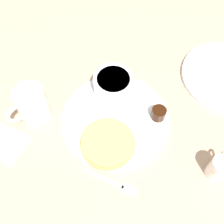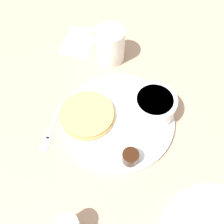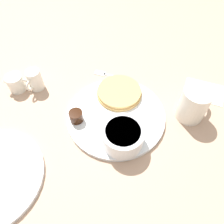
% 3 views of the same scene
% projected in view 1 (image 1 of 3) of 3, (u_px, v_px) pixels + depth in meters
% --- Properties ---
extents(ground_plane, '(4.00, 4.00, 0.00)m').
position_uv_depth(ground_plane, '(115.00, 121.00, 0.73)').
color(ground_plane, tan).
extents(plate, '(0.28, 0.28, 0.01)m').
position_uv_depth(plate, '(115.00, 120.00, 0.73)').
color(plate, white).
rests_on(plate, ground_plane).
extents(pancake_stack, '(0.13, 0.13, 0.02)m').
position_uv_depth(pancake_stack, '(108.00, 143.00, 0.68)').
color(pancake_stack, tan).
rests_on(pancake_stack, plate).
extents(bowl, '(0.11, 0.11, 0.05)m').
position_uv_depth(bowl, '(113.00, 84.00, 0.74)').
color(bowl, white).
rests_on(bowl, plate).
extents(syrup_cup, '(0.04, 0.04, 0.03)m').
position_uv_depth(syrup_cup, '(159.00, 113.00, 0.71)').
color(syrup_cup, black).
rests_on(syrup_cup, plate).
extents(butter_ramekin, '(0.05, 0.05, 0.05)m').
position_uv_depth(butter_ramekin, '(119.00, 82.00, 0.76)').
color(butter_ramekin, white).
rests_on(butter_ramekin, plate).
extents(coffee_mug, '(0.08, 0.11, 0.10)m').
position_uv_depth(coffee_mug, '(32.00, 105.00, 0.70)').
color(coffee_mug, silver).
rests_on(coffee_mug, ground_plane).
extents(creamer_pitcher_near, '(0.04, 0.07, 0.07)m').
position_uv_depth(creamer_pitcher_near, '(218.00, 168.00, 0.63)').
color(creamer_pitcher_near, white).
rests_on(creamer_pitcher_near, ground_plane).
extents(fork, '(0.13, 0.02, 0.00)m').
position_uv_depth(fork, '(116.00, 184.00, 0.65)').
color(fork, silver).
rests_on(fork, ground_plane).
extents(napkin, '(0.12, 0.09, 0.00)m').
position_uv_depth(napkin, '(2.00, 142.00, 0.70)').
color(napkin, white).
rests_on(napkin, ground_plane).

